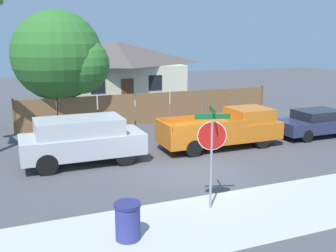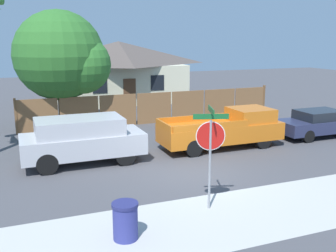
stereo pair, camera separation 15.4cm
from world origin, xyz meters
The scene contains 10 objects.
ground_plane centered at (0.00, 0.00, 0.00)m, with size 80.00×80.00×0.00m, color #47474C.
sidewalk_strip centered at (0.00, -3.60, 0.00)m, with size 36.00×3.20×0.01m.
wooden_fence centered at (1.59, 8.61, 0.88)m, with size 14.95×0.12×1.86m.
house centered at (1.79, 17.16, 2.36)m, with size 10.06×6.00×4.55m.
oak_tree centered at (-3.20, 9.43, 3.78)m, with size 5.01×4.77×6.27m.
red_suv centered at (-3.50, 2.65, 0.99)m, with size 4.66×1.96×1.81m.
orange_pickup centered at (2.83, 2.65, 0.83)m, with size 5.50×1.86×1.69m.
parked_sedan centered at (8.24, 2.65, 0.69)m, with size 4.65×1.72×1.33m.
stop_sign centered at (-0.84, -2.89, 2.00)m, with size 0.95×0.86×2.96m.
trash_bin centered at (-3.55, -3.72, 0.47)m, with size 0.65×0.65×0.94m.
Camera 1 is at (-5.95, -12.20, 4.81)m, focal length 42.00 mm.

